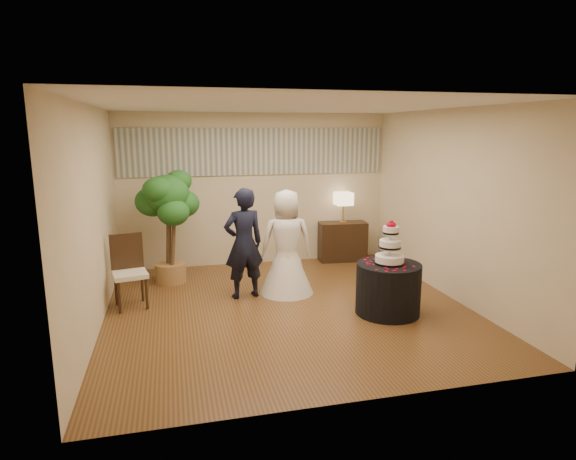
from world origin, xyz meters
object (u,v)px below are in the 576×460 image
object	(u,v)px
wedding_cake	(390,242)
groom	(244,243)
bride	(287,242)
cake_table	(388,289)
table_lamp	(343,207)
side_chair	(130,272)
console	(342,241)
ficus_tree	(168,227)

from	to	relation	value
wedding_cake	groom	bearing A→B (deg)	148.04
wedding_cake	bride	bearing A→B (deg)	134.54
cake_table	wedding_cake	world-z (taller)	wedding_cake
cake_table	wedding_cake	bearing A→B (deg)	-90.00
table_lamp	side_chair	distance (m)	4.19
console	side_chair	world-z (taller)	side_chair
table_lamp	wedding_cake	bearing A→B (deg)	-97.16
ficus_tree	groom	bearing A→B (deg)	-42.76
groom	ficus_tree	world-z (taller)	ficus_tree
console	side_chair	size ratio (longest dim) A/B	0.87
cake_table	console	bearing A→B (deg)	82.84
console	ficus_tree	size ratio (longest dim) A/B	0.48
side_chair	console	bearing A→B (deg)	11.84
wedding_cake	cake_table	bearing A→B (deg)	90.00
wedding_cake	side_chair	xyz separation A→B (m)	(-3.45, 1.08, -0.49)
bride	groom	bearing A→B (deg)	8.04
groom	wedding_cake	world-z (taller)	groom
cake_table	table_lamp	bearing A→B (deg)	82.84
bride	ficus_tree	world-z (taller)	ficus_tree
cake_table	console	size ratio (longest dim) A/B	0.98
groom	table_lamp	bearing A→B (deg)	-154.43
console	cake_table	bearing A→B (deg)	-92.07
ficus_tree	wedding_cake	bearing A→B (deg)	-36.36
cake_table	ficus_tree	distance (m)	3.65
bride	wedding_cake	distance (m)	1.65
console	groom	bearing A→B (deg)	-137.91
bride	ficus_tree	bearing A→B (deg)	-24.03
ficus_tree	table_lamp	bearing A→B (deg)	10.95
groom	bride	size ratio (longest dim) A/B	1.03
bride	cake_table	size ratio (longest dim) A/B	1.84
bride	table_lamp	bearing A→B (deg)	-128.36
bride	wedding_cake	size ratio (longest dim) A/B	2.68
bride	table_lamp	size ratio (longest dim) A/B	2.79
groom	side_chair	world-z (taller)	groom
bride	ficus_tree	xyz separation A→B (m)	(-1.75, 0.97, 0.13)
console	side_chair	bearing A→B (deg)	-151.06
wedding_cake	side_chair	world-z (taller)	wedding_cake
console	table_lamp	bearing A→B (deg)	0.00
bride	side_chair	xyz separation A→B (m)	(-2.30, -0.09, -0.29)
bride	console	bearing A→B (deg)	-128.36
wedding_cake	console	distance (m)	2.86
cake_table	table_lamp	world-z (taller)	table_lamp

